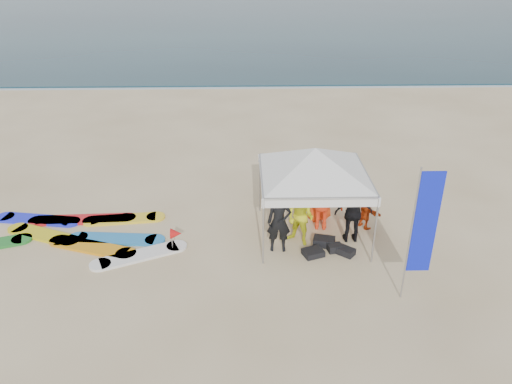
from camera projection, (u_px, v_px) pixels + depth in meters
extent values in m
plane|color=beige|center=(234.00, 288.00, 11.62)|extent=(120.00, 120.00, 0.00)
cube|color=#0C2633|center=(241.00, 3.00, 65.18)|extent=(160.00, 84.00, 0.08)
cube|color=silver|center=(239.00, 86.00, 27.87)|extent=(160.00, 1.20, 0.01)
imported|color=black|center=(279.00, 222.00, 12.71)|extent=(0.63, 0.43, 1.69)
imported|color=yellow|center=(300.00, 217.00, 13.02)|extent=(0.98, 0.94, 1.59)
imported|color=#F43715|center=(322.00, 199.00, 13.69)|extent=(1.25, 0.85, 1.78)
imported|color=black|center=(354.00, 213.00, 13.10)|extent=(1.00, 0.42, 1.70)
imported|color=#F74715|center=(320.00, 189.00, 14.13)|extent=(1.09, 0.95, 1.88)
imported|color=#CE4212|center=(365.00, 211.00, 13.88)|extent=(0.75, 0.97, 1.03)
cylinder|color=#A5A5A8|center=(260.00, 183.00, 14.55)|extent=(0.05, 0.05, 1.82)
cylinder|color=#A5A5A8|center=(353.00, 182.00, 14.61)|extent=(0.05, 0.05, 1.82)
cylinder|color=#A5A5A8|center=(263.00, 232.00, 12.11)|extent=(0.05, 0.05, 1.82)
cylinder|color=#A5A5A8|center=(375.00, 231.00, 12.17)|extent=(0.05, 0.05, 1.82)
cube|color=white|center=(321.00, 203.00, 11.79)|extent=(2.83, 0.02, 0.24)
cube|color=white|center=(308.00, 158.00, 14.23)|extent=(2.83, 0.02, 0.24)
cube|color=white|center=(262.00, 179.00, 12.98)|extent=(0.02, 2.83, 0.24)
cube|color=white|center=(366.00, 178.00, 13.04)|extent=(0.02, 2.83, 0.24)
pyramid|color=white|center=(316.00, 148.00, 12.62)|extent=(3.86, 3.86, 0.73)
cylinder|color=#A5A5A8|center=(410.00, 237.00, 10.61)|extent=(0.04, 0.04, 3.23)
cube|color=#0D1BD4|center=(425.00, 223.00, 10.47)|extent=(0.51, 0.03, 2.40)
cylinder|color=#A5A5A8|center=(172.00, 240.00, 12.93)|extent=(0.02, 0.02, 0.60)
cone|color=red|center=(176.00, 234.00, 12.84)|extent=(0.28, 0.28, 0.28)
cube|color=black|center=(324.00, 242.00, 13.22)|extent=(0.63, 0.49, 0.22)
cube|color=black|center=(345.00, 251.00, 12.84)|extent=(0.55, 0.52, 0.18)
cube|color=black|center=(313.00, 253.00, 12.80)|extent=(0.61, 0.55, 0.16)
cube|color=black|center=(335.00, 248.00, 12.97)|extent=(0.41, 0.33, 0.20)
cube|color=yellow|center=(124.00, 219.00, 14.44)|extent=(1.85, 0.74, 0.07)
cube|color=red|center=(82.00, 220.00, 14.42)|extent=(2.55, 0.64, 0.07)
cube|color=gold|center=(43.00, 235.00, 13.67)|extent=(1.87, 1.21, 0.07)
cube|color=white|center=(140.00, 255.00, 12.77)|extent=(2.02, 1.29, 0.07)
cube|color=#1C25F1|center=(38.00, 220.00, 14.41)|extent=(2.10, 0.86, 0.07)
cube|color=orange|center=(92.00, 247.00, 13.11)|extent=(2.09, 1.18, 0.07)
cube|color=#247AC1|center=(116.00, 239.00, 13.47)|extent=(2.16, 0.71, 0.07)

